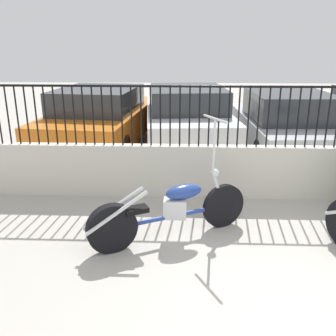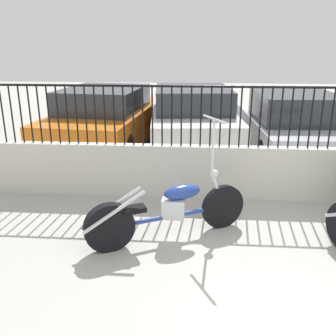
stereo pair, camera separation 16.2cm
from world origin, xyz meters
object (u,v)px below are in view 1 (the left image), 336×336
(motorcycle_blue, at_px, (164,211))
(car_white, at_px, (186,118))
(car_silver, at_px, (285,124))
(car_orange, at_px, (102,118))

(motorcycle_blue, relative_size, car_white, 0.46)
(motorcycle_blue, height_order, car_silver, motorcycle_blue)
(car_orange, distance_m, car_silver, 4.06)
(car_silver, bearing_deg, car_white, 76.07)
(car_orange, distance_m, car_white, 1.93)
(motorcycle_blue, relative_size, car_orange, 0.44)
(car_orange, xyz_separation_m, car_silver, (4.04, -0.40, -0.02))
(car_silver, bearing_deg, motorcycle_blue, 145.23)
(car_white, bearing_deg, car_silver, -106.64)
(car_silver, bearing_deg, car_orange, 81.68)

